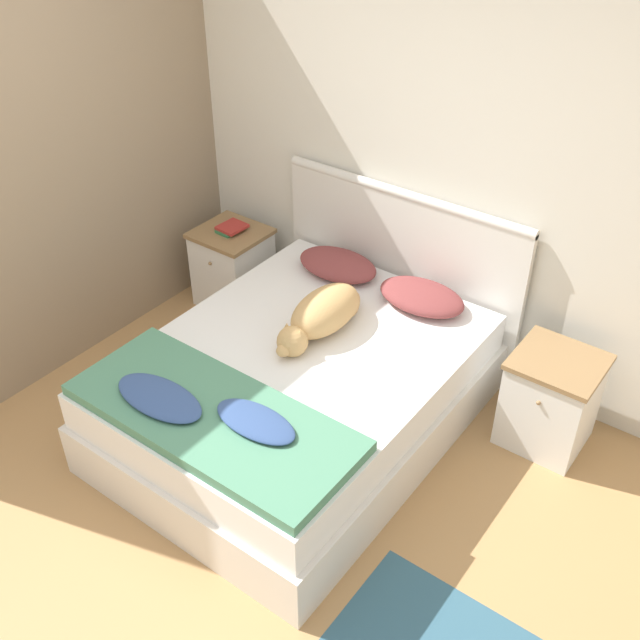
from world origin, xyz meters
name	(u,v)px	position (x,y,z in m)	size (l,w,h in m)	color
ground_plane	(163,543)	(0.00, 0.00, 0.00)	(16.00, 16.00, 0.00)	tan
wall_back	(409,153)	(0.00, 2.13, 1.27)	(9.00, 0.06, 2.55)	silver
wall_side_left	(82,150)	(-1.54, 1.05, 1.27)	(0.06, 3.10, 2.55)	gray
bed	(298,392)	(0.04, 1.03, 0.26)	(1.55, 2.01, 0.54)	silver
headboard	(399,267)	(0.04, 2.06, 0.56)	(1.63, 0.06, 1.09)	silver
nightstand_left	(233,267)	(-1.11, 1.77, 0.28)	(0.46, 0.44, 0.56)	white
nightstand_right	(550,400)	(1.19, 1.77, 0.28)	(0.46, 0.44, 0.56)	white
pillow_left	(338,265)	(-0.26, 1.82, 0.59)	(0.52, 0.34, 0.11)	brown
pillow_right	(422,297)	(0.33, 1.82, 0.59)	(0.52, 0.34, 0.11)	brown
quilt	(210,415)	(0.02, 0.38, 0.57)	(1.45, 0.60, 0.11)	#4C8466
dog	(322,315)	(0.02, 1.27, 0.64)	(0.28, 0.74, 0.23)	tan
book_stack	(232,228)	(-1.11, 1.79, 0.58)	(0.17, 0.20, 0.04)	#337547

